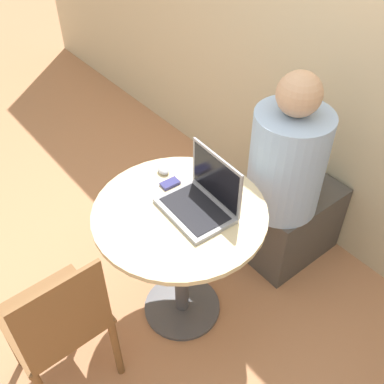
% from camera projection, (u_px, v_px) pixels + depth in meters
% --- Properties ---
extents(ground_plane, '(12.00, 12.00, 0.00)m').
position_uv_depth(ground_plane, '(182.00, 307.00, 2.50)').
color(ground_plane, tan).
extents(back_wall, '(7.00, 0.05, 2.60)m').
position_uv_depth(back_wall, '(357.00, 29.00, 2.14)').
color(back_wall, beige).
rests_on(back_wall, ground_plane).
extents(round_table, '(0.79, 0.79, 0.75)m').
position_uv_depth(round_table, '(180.00, 238.00, 2.12)').
color(round_table, '#4C4C51').
rests_on(round_table, ground_plane).
extents(laptop, '(0.34, 0.25, 0.26)m').
position_uv_depth(laptop, '(202.00, 199.00, 1.97)').
color(laptop, gray).
rests_on(laptop, round_table).
extents(cell_phone, '(0.06, 0.09, 0.02)m').
position_uv_depth(cell_phone, '(170.00, 183.00, 2.12)').
color(cell_phone, navy).
rests_on(cell_phone, round_table).
extents(computer_mouse, '(0.07, 0.05, 0.03)m').
position_uv_depth(computer_mouse, '(163.00, 170.00, 2.18)').
color(computer_mouse, '#B2B2B7').
rests_on(computer_mouse, round_table).
extents(chair_empty, '(0.41, 0.41, 0.87)m').
position_uv_depth(chair_empty, '(60.00, 326.00, 1.90)').
color(chair_empty, brown).
rests_on(chair_empty, ground_plane).
extents(person_seated, '(0.39, 0.60, 1.24)m').
position_uv_depth(person_seated, '(289.00, 192.00, 2.45)').
color(person_seated, '#4C4742').
rests_on(person_seated, ground_plane).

